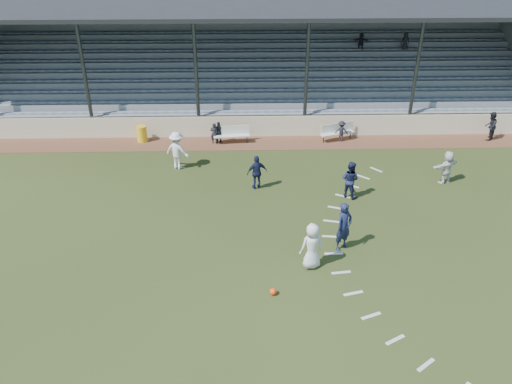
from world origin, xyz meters
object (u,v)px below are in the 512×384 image
bench_right (337,130)px  bench_left (232,133)px  player_navy_lead (344,227)px  trash_bin (142,134)px  player_white_lead (312,246)px  official (490,126)px  football (273,292)px

bench_right → bench_left: bearing=162.8°
bench_right → player_navy_lead: 10.62m
trash_bin → player_navy_lead: (9.35, -10.55, 0.50)m
player_white_lead → official: size_ratio=1.09×
bench_left → official: size_ratio=1.26×
official → player_white_lead: bearing=-6.9°
player_navy_lead → football: bearing=-171.9°
bench_left → player_white_lead: bearing=-80.7°
bench_left → official: (14.44, 0.02, 0.24)m
bench_left → official: bearing=-5.5°
player_white_lead → trash_bin: bearing=-74.3°
player_navy_lead → official: size_ratio=1.20×
bench_right → player_white_lead: bearing=-123.5°
player_navy_lead → official: bearing=10.4°
football → official: bearing=45.1°
bench_left → bench_right: same height
bench_left → player_white_lead: 11.75m
player_white_lead → player_navy_lead: (1.32, 1.09, 0.09)m
player_white_lead → official: bearing=-154.0°
football → player_white_lead: bearing=46.2°
trash_bin → football: (6.59, -13.14, -0.35)m
player_white_lead → official: 16.12m
bench_left → official: official is taller
bench_right → trash_bin: (-10.91, 0.05, -0.12)m
official → player_navy_lead: bearing=-6.2°
bench_left → football: 12.96m
bench_left → player_white_lead: size_ratio=1.15×
player_white_lead → official: (11.42, 11.38, -0.06)m
trash_bin → official: 19.45m
football → player_navy_lead: (2.76, 2.59, 0.85)m
bench_right → official: bearing=-20.9°
football → player_navy_lead: bearing=43.2°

